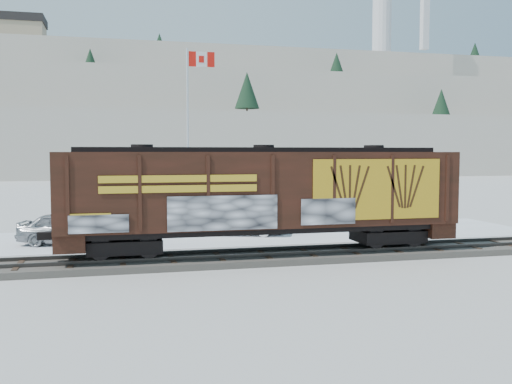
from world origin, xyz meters
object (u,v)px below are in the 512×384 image
object	(u,v)px
car_silver	(68,228)
car_white	(239,220)
car_dark	(292,219)
hopper_railcar	(264,193)
flagpole	(190,158)

from	to	relation	value
car_silver	car_white	distance (m)	9.27
car_dark	car_silver	bearing A→B (deg)	83.16
hopper_railcar	car_white	distance (m)	7.74
hopper_railcar	flagpole	distance (m)	14.50
hopper_railcar	car_dark	size ratio (longest dim) A/B	3.54
flagpole	car_silver	distance (m)	11.43
hopper_railcar	car_dark	world-z (taller)	hopper_railcar
flagpole	car_white	world-z (taller)	flagpole
car_white	car_dark	bearing A→B (deg)	-60.18
hopper_railcar	car_silver	bearing A→B (deg)	144.23
flagpole	car_white	distance (m)	7.97
car_silver	car_dark	xyz separation A→B (m)	(12.57, 1.88, -0.12)
hopper_railcar	flagpole	world-z (taller)	flagpole
car_white	car_dark	world-z (taller)	car_white
hopper_railcar	car_silver	xyz separation A→B (m)	(-8.69, 6.26, -2.07)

